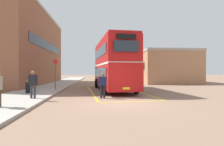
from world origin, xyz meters
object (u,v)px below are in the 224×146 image
pedestrian_boarding (103,83)px  litter_bin (29,87)px  bus_stop_sign (55,71)px  pedestrian_waiting_near (33,82)px  single_deck_bus (113,72)px  double_decker_bus (113,64)px

pedestrian_boarding → litter_bin: bearing=156.7°
litter_bin → bus_stop_sign: 3.49m
pedestrian_boarding → bus_stop_sign: bearing=128.1°
litter_bin → pedestrian_waiting_near: bearing=-67.7°
pedestrian_boarding → pedestrian_waiting_near: (-4.37, -0.68, 0.13)m
single_deck_bus → litter_bin: bearing=-109.7°
single_deck_bus → double_decker_bus: bearing=-94.8°
single_deck_bus → pedestrian_waiting_near: (-7.35, -27.18, -0.50)m
single_deck_bus → litter_bin: 25.59m
double_decker_bus → litter_bin: 7.77m
pedestrian_waiting_near → litter_bin: pedestrian_waiting_near is taller
pedestrian_waiting_near → bus_stop_sign: (0.16, 6.04, 0.68)m
pedestrian_waiting_near → litter_bin: 3.41m
pedestrian_waiting_near → single_deck_bus: bearing=74.9°
single_deck_bus → bus_stop_sign: (-7.18, -21.14, 0.18)m
double_decker_bus → bus_stop_sign: bearing=-178.1°
single_deck_bus → pedestrian_boarding: bearing=-96.4°
single_deck_bus → pedestrian_boarding: (-2.97, -26.51, -0.63)m
single_deck_bus → pedestrian_waiting_near: single_deck_bus is taller
pedestrian_boarding → bus_stop_sign: 6.87m
litter_bin → pedestrian_boarding: bearing=-23.3°
double_decker_bus → pedestrian_waiting_near: size_ratio=6.12×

